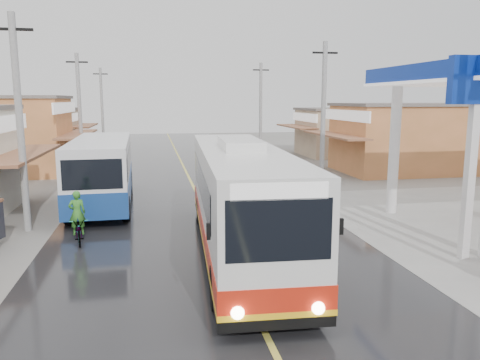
{
  "coord_description": "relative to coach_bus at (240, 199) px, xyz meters",
  "views": [
    {
      "loc": [
        -2.25,
        -9.46,
        4.94
      ],
      "look_at": [
        1.14,
        8.49,
        1.79
      ],
      "focal_mm": 35.0,
      "sensor_mm": 36.0,
      "label": 1
    }
  ],
  "objects": [
    {
      "name": "ground",
      "position": [
        -0.47,
        -5.0,
        -1.79
      ],
      "size": [
        120.0,
        120.0,
        0.0
      ],
      "primitive_type": "plane",
      "color": "slate",
      "rests_on": "ground"
    },
    {
      "name": "road",
      "position": [
        -0.47,
        10.0,
        -1.78
      ],
      "size": [
        12.0,
        90.0,
        0.02
      ],
      "primitive_type": "cube",
      "color": "black",
      "rests_on": "ground"
    },
    {
      "name": "centre_line",
      "position": [
        -0.47,
        10.0,
        -1.76
      ],
      "size": [
        0.15,
        90.0,
        0.01
      ],
      "primitive_type": "cube",
      "color": "#D8CC4C",
      "rests_on": "road"
    },
    {
      "name": "utility_poles_left",
      "position": [
        -7.47,
        11.0,
        -1.79
      ],
      "size": [
        1.6,
        50.0,
        8.0
      ],
      "primitive_type": null,
      "color": "gray",
      "rests_on": "ground"
    },
    {
      "name": "utility_poles_right",
      "position": [
        6.53,
        10.0,
        -1.79
      ],
      "size": [
        1.6,
        36.0,
        8.0
      ],
      "primitive_type": null,
      "color": "gray",
      "rests_on": "ground"
    },
    {
      "name": "coach_bus",
      "position": [
        0.0,
        0.0,
        0.0
      ],
      "size": [
        3.27,
        11.98,
        3.7
      ],
      "rotation": [
        0.0,
        0.0,
        -0.05
      ],
      "color": "silver",
      "rests_on": "road"
    },
    {
      "name": "second_bus",
      "position": [
        -5.05,
        7.99,
        -0.11
      ],
      "size": [
        2.75,
        9.42,
        3.11
      ],
      "rotation": [
        0.0,
        0.0,
        0.02
      ],
      "color": "silver",
      "rests_on": "road"
    },
    {
      "name": "cyclist",
      "position": [
        -5.31,
        1.98,
        -1.17
      ],
      "size": [
        0.9,
        1.83,
        1.89
      ],
      "rotation": [
        0.0,
        0.0,
        0.17
      ],
      "color": "black",
      "rests_on": "ground"
    }
  ]
}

